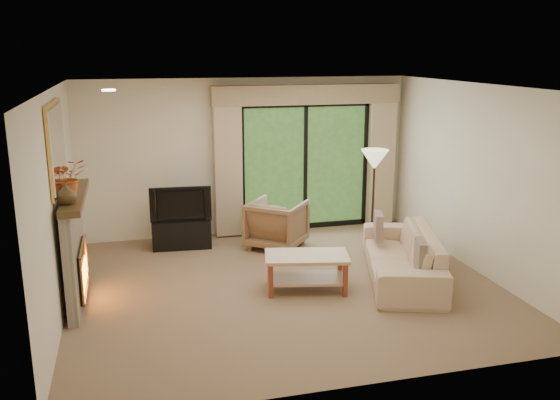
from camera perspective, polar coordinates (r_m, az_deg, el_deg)
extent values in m
plane|color=#866A50|center=(7.93, 0.55, -8.24)|extent=(5.50, 5.50, 0.00)
plane|color=white|center=(7.34, 0.60, 10.85)|extent=(5.50, 5.50, 0.00)
plane|color=#F0E0C6|center=(9.92, -3.20, 4.16)|extent=(5.00, 0.00, 5.00)
plane|color=#F0E0C6|center=(5.25, 7.71, -5.19)|extent=(5.00, 0.00, 5.00)
plane|color=#F0E0C6|center=(7.33, -20.65, -0.38)|extent=(0.00, 5.00, 5.00)
plane|color=#F0E0C6|center=(8.65, 18.46, 1.94)|extent=(0.00, 5.00, 5.00)
cube|color=tan|center=(9.72, -5.03, 3.32)|extent=(0.45, 0.18, 2.35)
cube|color=tan|center=(10.50, 9.69, 3.99)|extent=(0.45, 0.18, 2.35)
cube|color=tan|center=(9.90, 2.65, 10.10)|extent=(3.20, 0.24, 0.32)
cube|color=black|center=(9.48, -9.43, -3.17)|extent=(0.94, 0.48, 0.45)
imported|color=black|center=(9.35, -9.55, -0.25)|extent=(0.95, 0.20, 0.54)
imported|color=brown|center=(9.31, -0.31, -2.32)|extent=(1.15, 1.15, 0.76)
imported|color=tan|center=(8.25, 11.67, -5.22)|extent=(1.53, 2.41, 0.65)
cube|color=brown|center=(7.60, 13.37, -5.21)|extent=(0.22, 0.40, 0.39)
cube|color=brown|center=(8.71, 9.44, -2.51)|extent=(0.22, 0.40, 0.39)
imported|color=#47341D|center=(6.98, -19.89, 0.59)|extent=(0.30, 0.30, 0.24)
imported|color=#B85521|center=(7.39, -19.67, 2.09)|extent=(0.48, 0.45, 0.43)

